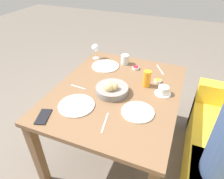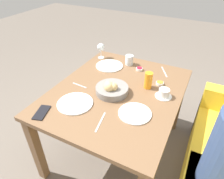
# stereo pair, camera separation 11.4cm
# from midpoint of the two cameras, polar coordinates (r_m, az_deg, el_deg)

# --- Properties ---
(ground_plane) EXTENTS (10.00, 10.00, 0.00)m
(ground_plane) POSITION_cam_midpoint_polar(r_m,az_deg,el_deg) (2.09, 2.90, -16.34)
(ground_plane) COLOR #6B6056
(dining_table) EXTENTS (1.20, 0.97, 0.71)m
(dining_table) POSITION_cam_midpoint_polar(r_m,az_deg,el_deg) (1.66, 3.53, -2.81)
(dining_table) COLOR brown
(dining_table) RESTS_ON ground_plane
(bread_basket) EXTENTS (0.25, 0.25, 0.12)m
(bread_basket) POSITION_cam_midpoint_polar(r_m,az_deg,el_deg) (1.54, 1.98, 0.10)
(bread_basket) COLOR gray
(bread_basket) RESTS_ON dining_table
(plate_near_left) EXTENTS (0.26, 0.26, 0.01)m
(plate_near_left) POSITION_cam_midpoint_polar(r_m,az_deg,el_deg) (1.93, 0.94, 6.75)
(plate_near_left) COLOR white
(plate_near_left) RESTS_ON dining_table
(plate_near_right) EXTENTS (0.26, 0.26, 0.01)m
(plate_near_right) POSITION_cam_midpoint_polar(r_m,az_deg,el_deg) (1.47, -8.34, -3.98)
(plate_near_right) COLOR white
(plate_near_right) RESTS_ON dining_table
(plate_far_center) EXTENTS (0.23, 0.23, 0.01)m
(plate_far_center) POSITION_cam_midpoint_polar(r_m,az_deg,el_deg) (1.39, 8.90, -6.81)
(plate_far_center) COLOR white
(plate_far_center) RESTS_ON dining_table
(juice_glass) EXTENTS (0.06, 0.06, 0.14)m
(juice_glass) POSITION_cam_midpoint_polar(r_m,az_deg,el_deg) (1.62, 12.32, 2.52)
(juice_glass) COLOR orange
(juice_glass) RESTS_ON dining_table
(water_tumbler) EXTENTS (0.08, 0.08, 0.09)m
(water_tumbler) POSITION_cam_midpoint_polar(r_m,az_deg,el_deg) (1.96, 6.65, 8.31)
(water_tumbler) COLOR silver
(water_tumbler) RESTS_ON dining_table
(wine_glass) EXTENTS (0.08, 0.08, 0.16)m
(wine_glass) POSITION_cam_midpoint_polar(r_m,az_deg,el_deg) (2.05, -1.59, 11.82)
(wine_glass) COLOR silver
(wine_glass) RESTS_ON dining_table
(coffee_cup) EXTENTS (0.13, 0.13, 0.07)m
(coffee_cup) POSITION_cam_midpoint_polar(r_m,az_deg,el_deg) (1.57, 16.62, -1.12)
(coffee_cup) COLOR white
(coffee_cup) RESTS_ON dining_table
(jam_bowl_berry) EXTENTS (0.06, 0.06, 0.03)m
(jam_bowl_berry) POSITION_cam_midpoint_polar(r_m,az_deg,el_deg) (1.89, 9.57, 5.77)
(jam_bowl_berry) COLOR white
(jam_bowl_berry) RESTS_ON dining_table
(jam_bowl_honey) EXTENTS (0.06, 0.06, 0.03)m
(jam_bowl_honey) POSITION_cam_midpoint_polar(r_m,az_deg,el_deg) (1.72, 15.39, 1.68)
(jam_bowl_honey) COLOR white
(jam_bowl_honey) RESTS_ON dining_table
(fork_silver) EXTENTS (0.17, 0.10, 0.00)m
(fork_silver) POSITION_cam_midpoint_polar(r_m,az_deg,el_deg) (1.92, 16.38, 4.85)
(fork_silver) COLOR #B7B7BC
(fork_silver) RESTS_ON dining_table
(knife_silver) EXTENTS (0.19, 0.04, 0.00)m
(knife_silver) POSITION_cam_midpoint_polar(r_m,az_deg,el_deg) (1.31, -0.82, -9.31)
(knife_silver) COLOR #B7B7BC
(knife_silver) RESTS_ON dining_table
(spoon_coffee) EXTENTS (0.02, 0.14, 0.00)m
(spoon_coffee) POSITION_cam_midpoint_polar(r_m,az_deg,el_deg) (1.66, -7.34, 1.15)
(spoon_coffee) COLOR #B7B7BC
(spoon_coffee) RESTS_ON dining_table
(cell_phone) EXTENTS (0.17, 0.12, 0.01)m
(cell_phone) POSITION_cam_midpoint_polar(r_m,az_deg,el_deg) (1.44, -17.34, -6.34)
(cell_phone) COLOR black
(cell_phone) RESTS_ON dining_table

